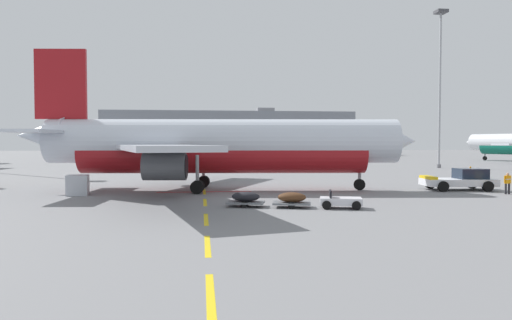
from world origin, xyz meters
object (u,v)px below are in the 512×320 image
at_px(baggage_train, 292,199).
at_px(airliner_foreground, 217,145).
at_px(pushback_tug, 461,180).
at_px(ground_crew_worker, 508,182).
at_px(apron_light_mast_far, 440,71).
at_px(uld_cargo_container, 78,185).

bearing_deg(baggage_train, airliner_foreground, 111.47).
relative_size(pushback_tug, ground_crew_worker, 3.57).
height_order(ground_crew_worker, apron_light_mast_far, apron_light_mast_far).
bearing_deg(airliner_foreground, apron_light_mast_far, 40.72).
xyz_separation_m(airliner_foreground, uld_cargo_container, (-11.10, -2.42, -3.15)).
relative_size(airliner_foreground, uld_cargo_container, 19.85).
distance_m(baggage_train, ground_crew_worker, 19.60).
relative_size(uld_cargo_container, apron_light_mast_far, 0.07).
relative_size(pushback_tug, apron_light_mast_far, 0.24).
height_order(baggage_train, uld_cargo_container, uld_cargo_container).
distance_m(airliner_foreground, apron_light_mast_far, 51.11).
bearing_deg(uld_cargo_container, airliner_foreground, 12.31).
xyz_separation_m(pushback_tug, uld_cargo_container, (-32.41, -0.27, -0.10)).
height_order(pushback_tug, apron_light_mast_far, apron_light_mast_far).
distance_m(pushback_tug, uld_cargo_container, 32.41).
bearing_deg(ground_crew_worker, airliner_foreground, 166.15).
height_order(pushback_tug, baggage_train, pushback_tug).
xyz_separation_m(uld_cargo_container, apron_light_mast_far, (48.75, 34.83, 15.18)).
bearing_deg(airliner_foreground, pushback_tug, -5.75).
distance_m(baggage_train, uld_cargo_container, 17.95).
bearing_deg(uld_cargo_container, baggage_train, -29.85).
xyz_separation_m(ground_crew_worker, apron_light_mast_far, (14.41, 38.14, 14.98)).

